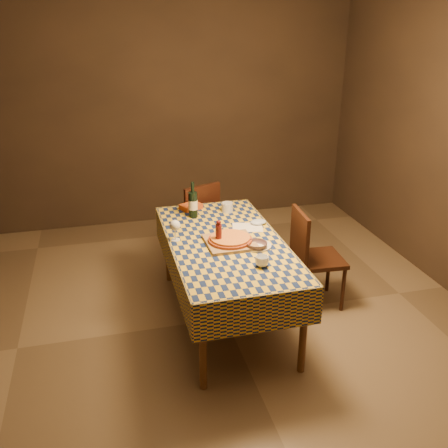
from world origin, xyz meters
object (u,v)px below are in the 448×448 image
(cutting_board, at_px, (230,242))
(chair_far, at_px, (197,219))
(bowl, at_px, (257,245))
(dining_table, at_px, (225,249))
(pizza, at_px, (230,239))
(chair_right, at_px, (311,253))
(white_plate, at_px, (257,246))
(wine_bottle, at_px, (193,204))

(cutting_board, bearing_deg, chair_far, 92.35)
(cutting_board, xyz_separation_m, bowl, (0.19, -0.14, 0.01))
(chair_far, bearing_deg, dining_table, -88.66)
(chair_far, bearing_deg, pizza, -87.65)
(bowl, height_order, chair_right, chair_right)
(dining_table, bearing_deg, cutting_board, -71.50)
(pizza, distance_m, chair_far, 1.21)
(pizza, height_order, white_plate, pizza)
(dining_table, distance_m, pizza, 0.14)
(bowl, xyz_separation_m, white_plate, (0.01, 0.04, -0.02))
(dining_table, xyz_separation_m, pizza, (0.02, -0.07, 0.12))
(dining_table, height_order, pizza, pizza)
(cutting_board, distance_m, bowl, 0.23)
(wine_bottle, bearing_deg, chair_right, -28.14)
(dining_table, xyz_separation_m, chair_far, (-0.03, 1.11, -0.17))
(cutting_board, bearing_deg, white_plate, -28.34)
(bowl, bearing_deg, white_plate, 73.41)
(dining_table, distance_m, cutting_board, 0.11)
(chair_far, bearing_deg, wine_bottle, -104.32)
(chair_right, bearing_deg, bowl, -155.63)
(chair_far, distance_m, chair_right, 1.34)
(wine_bottle, bearing_deg, pizza, -74.58)
(pizza, height_order, wine_bottle, wine_bottle)
(dining_table, distance_m, white_plate, 0.29)
(white_plate, bearing_deg, bowl, -106.59)
(dining_table, bearing_deg, bowl, -45.13)
(chair_far, bearing_deg, bowl, -79.94)
(white_plate, bearing_deg, wine_bottle, 116.34)
(dining_table, height_order, white_plate, white_plate)
(cutting_board, bearing_deg, wine_bottle, 105.42)
(cutting_board, xyz_separation_m, chair_far, (-0.05, 1.18, -0.26))
(pizza, bearing_deg, chair_far, 92.35)
(dining_table, bearing_deg, pizza, -71.50)
(wine_bottle, relative_size, chair_far, 0.37)
(dining_table, relative_size, cutting_board, 4.67)
(dining_table, height_order, bowl, bowl)
(wine_bottle, relative_size, white_plate, 1.41)
(pizza, relative_size, chair_right, 0.47)
(cutting_board, xyz_separation_m, chair_right, (0.80, 0.13, -0.26))
(cutting_board, relative_size, wine_bottle, 1.16)
(chair_right, bearing_deg, chair_far, 128.98)
(chair_far, bearing_deg, chair_right, -51.02)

